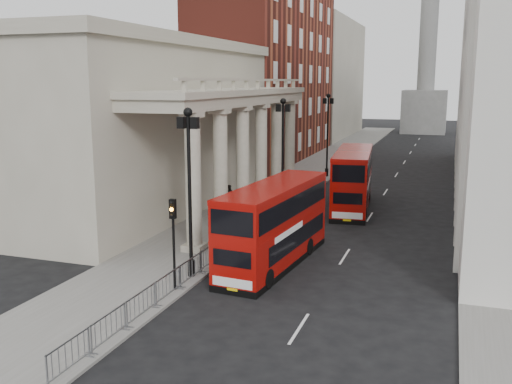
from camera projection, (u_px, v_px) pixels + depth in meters
ground at (164, 309)px, 24.56m from camera, size 260.00×260.00×0.00m
sidewalk_west at (288, 185)px, 53.35m from camera, size 6.00×140.00×0.12m
sidewalk_east at (476, 197)px, 48.07m from camera, size 3.00×140.00×0.12m
kerb at (319, 187)px, 52.40m from camera, size 0.20×140.00×0.14m
portico_building at (151, 130)px, 43.47m from camera, size 9.00×28.00×12.00m
brick_building at (270, 70)px, 70.35m from camera, size 9.00×32.00×22.00m
west_building_far at (325, 79)px, 100.24m from camera, size 9.00×30.00×20.00m
monument_column at (428, 46)px, 104.95m from camera, size 8.00×8.00×54.20m
lamp_post_south at (189, 181)px, 27.52m from camera, size 1.05×0.44×8.32m
lamp_post_mid at (283, 146)px, 42.37m from camera, size 1.05×0.44×8.32m
lamp_post_north at (328, 129)px, 57.22m from camera, size 1.05×0.44×8.32m
traffic_light at (173, 227)px, 25.97m from camera, size 0.28×0.33×4.30m
crowd_barriers at (180, 277)px, 26.61m from camera, size 0.50×18.75×1.10m
bus_near at (275, 223)px, 30.14m from camera, size 3.36×10.29×4.36m
bus_far at (353, 178)px, 43.50m from camera, size 3.57×10.64×4.50m
pedestrian_a at (223, 213)px, 38.55m from camera, size 0.67×0.56×1.58m
pedestrian_b at (229, 194)px, 44.89m from camera, size 0.82×0.68×1.54m
pedestrian_c at (267, 194)px, 44.07m from camera, size 0.97×0.66×1.92m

